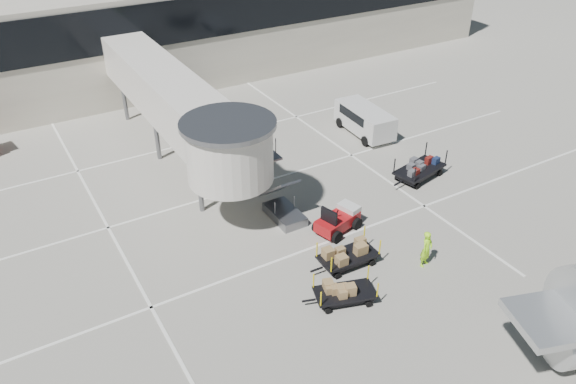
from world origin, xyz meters
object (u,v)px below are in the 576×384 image
(box_cart_near, at_px, (348,255))
(ground_worker, at_px, (427,249))
(baggage_tug, at_px, (338,220))
(suitcase_cart, at_px, (419,169))
(minivan, at_px, (364,118))
(box_cart_far, at_px, (345,293))

(box_cart_near, xyz_separation_m, ground_worker, (3.19, -1.99, 0.42))
(baggage_tug, bearing_deg, ground_worker, -81.65)
(baggage_tug, bearing_deg, suitcase_cart, -0.03)
(suitcase_cart, distance_m, ground_worker, 8.49)
(suitcase_cart, xyz_separation_m, box_cart_near, (-8.60, -4.54, -0.03))
(box_cart_near, height_order, ground_worker, ground_worker)
(box_cart_near, xyz_separation_m, minivan, (9.41, 11.28, 0.58))
(suitcase_cart, distance_m, minivan, 6.81)
(suitcase_cart, xyz_separation_m, minivan, (0.81, 6.73, 0.55))
(box_cart_near, relative_size, minivan, 0.71)
(baggage_tug, bearing_deg, box_cart_far, -136.94)
(box_cart_far, bearing_deg, box_cart_near, 69.34)
(box_cart_far, bearing_deg, minivan, 68.04)
(suitcase_cart, bearing_deg, baggage_tug, -177.02)
(box_cart_far, height_order, minivan, minivan)
(box_cart_far, bearing_deg, baggage_tug, 75.89)
(suitcase_cart, bearing_deg, minivan, 71.01)
(ground_worker, relative_size, minivan, 0.38)
(box_cart_near, height_order, box_cart_far, box_cart_near)
(box_cart_near, relative_size, box_cart_far, 1.06)
(baggage_tug, height_order, ground_worker, ground_worker)
(baggage_tug, distance_m, minivan, 11.99)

